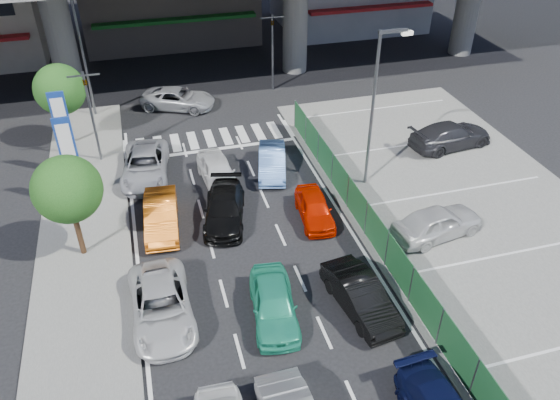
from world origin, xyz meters
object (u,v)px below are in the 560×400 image
object	(u,v)px
traffic_light_left	(88,95)
tree_near	(67,190)
tree_far	(60,90)
sedan_white_front_mid	(218,172)
crossing_wagon_silver	(178,99)
parked_sedan_white	(437,222)
street_lamp_left	(84,42)
sedan_black_mid	(225,208)
taxi_orange_right	(315,208)
signboard_far	(62,122)
street_lamp_right	(377,98)
traffic_cone	(358,203)
wagon_silver_front_left	(145,165)
kei_truck_front_right	(272,161)
parked_sedan_dgrey	(451,135)
taxi_teal_mid	(274,303)
traffic_light_right	(272,34)
signboard_near	(68,150)
taxi_orange_left	(161,216)
sedan_white_mid_left	(161,305)
hatch_black_mid_right	(360,296)

from	to	relation	value
traffic_light_left	tree_near	distance (m)	8.06
tree_far	sedan_white_front_mid	distance (m)	10.20
crossing_wagon_silver	parked_sedan_white	xyz separation A→B (m)	(9.55, -16.67, 0.13)
street_lamp_left	sedan_black_mid	bearing A→B (deg)	-66.52
tree_near	taxi_orange_right	size ratio (longest dim) A/B	1.34
signboard_far	parked_sedan_white	world-z (taller)	signboard_far
street_lamp_right	traffic_cone	world-z (taller)	street_lamp_right
tree_far	wagon_silver_front_left	world-z (taller)	tree_far
tree_far	kei_truck_front_right	xyz separation A→B (m)	(10.42, -6.14, -2.73)
sedan_black_mid	kei_truck_front_right	world-z (taller)	kei_truck_front_right
sedan_white_front_mid	traffic_cone	size ratio (longest dim) A/B	5.68
wagon_silver_front_left	parked_sedan_dgrey	distance (m)	17.12
traffic_light_left	kei_truck_front_right	distance (m)	10.09
taxi_orange_right	street_lamp_right	bearing A→B (deg)	36.61
signboard_far	taxi_teal_mid	world-z (taller)	signboard_far
traffic_light_left	tree_near	size ratio (longest dim) A/B	1.08
street_lamp_right	parked_sedan_dgrey	distance (m)	7.53
traffic_light_left	parked_sedan_dgrey	size ratio (longest dim) A/B	1.05
tree_far	traffic_light_right	bearing A→B (deg)	18.69
signboard_far	tree_far	distance (m)	3.53
parked_sedan_white	crossing_wagon_silver	bearing A→B (deg)	19.43
signboard_far	tree_far	xyz separation A→B (m)	(-0.20, 3.51, 0.32)
traffic_light_right	crossing_wagon_silver	distance (m)	7.59
traffic_light_left	taxi_orange_right	distance (m)	13.14
taxi_teal_mid	crossing_wagon_silver	xyz separation A→B (m)	(-1.24, 19.44, -0.03)
signboard_near	kei_truck_front_right	size ratio (longest dim) A/B	1.19
wagon_silver_front_left	kei_truck_front_right	bearing A→B (deg)	-4.29
tree_near	crossing_wagon_silver	distance (m)	15.12
signboard_far	parked_sedan_dgrey	xyz separation A→B (m)	(20.76, -2.76, -2.28)
taxi_teal_mid	traffic_cone	xyz separation A→B (m)	(5.70, 5.64, -0.28)
sedan_black_mid	sedan_white_front_mid	bearing A→B (deg)	99.12
taxi_orange_left	sedan_white_front_mid	distance (m)	4.42
signboard_far	crossing_wagon_silver	world-z (taller)	signboard_far
signboard_far	taxi_orange_left	distance (m)	7.63
signboard_far	parked_sedan_dgrey	size ratio (longest dim) A/B	0.95
signboard_far	kei_truck_front_right	xyz separation A→B (m)	(10.22, -2.63, -2.41)
taxi_orange_right	traffic_light_left	bearing A→B (deg)	144.91
crossing_wagon_silver	traffic_cone	bearing A→B (deg)	-128.91
signboard_far	sedan_white_front_mid	bearing A→B (deg)	-21.90
sedan_white_mid_left	taxi_orange_right	xyz separation A→B (m)	(7.51, 4.44, -0.06)
street_lamp_right	signboard_far	xyz separation A→B (m)	(-14.77, 4.99, -1.71)
parked_sedan_dgrey	sedan_black_mid	bearing A→B (deg)	96.15
kei_truck_front_right	wagon_silver_front_left	bearing A→B (deg)	-177.36
sedan_white_mid_left	parked_sedan_dgrey	bearing A→B (deg)	26.63
hatch_black_mid_right	wagon_silver_front_left	xyz separation A→B (m)	(-7.20, 11.93, 0.01)
traffic_light_right	taxi_orange_right	xyz separation A→B (m)	(-2.03, -15.25, -3.33)
street_lamp_right	signboard_far	bearing A→B (deg)	161.32
signboard_near	tree_far	xyz separation A→B (m)	(-0.60, 6.51, 0.32)
tree_far	taxi_teal_mid	xyz separation A→B (m)	(7.82, -16.23, -2.70)
sedan_white_mid_left	sedan_white_front_mid	distance (m)	9.51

